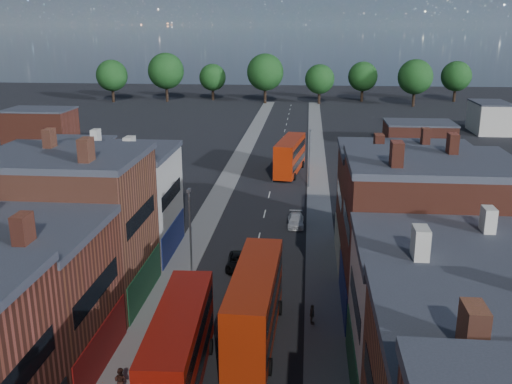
% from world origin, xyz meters
% --- Properties ---
extents(pavement_west, '(3.00, 200.00, 0.12)m').
position_xyz_m(pavement_west, '(-6.50, 50.00, 0.06)').
color(pavement_west, gray).
rests_on(pavement_west, ground).
extents(pavement_east, '(3.00, 200.00, 0.12)m').
position_xyz_m(pavement_east, '(6.50, 50.00, 0.06)').
color(pavement_east, gray).
rests_on(pavement_east, ground).
extents(lamp_post_2, '(0.25, 0.70, 8.12)m').
position_xyz_m(lamp_post_2, '(-5.20, 30.00, 4.70)').
color(lamp_post_2, slate).
rests_on(lamp_post_2, ground).
extents(lamp_post_3, '(0.25, 0.70, 8.12)m').
position_xyz_m(lamp_post_3, '(5.20, 60.00, 4.70)').
color(lamp_post_3, slate).
rests_on(lamp_post_3, ground).
extents(bus_0, '(3.48, 12.18, 5.21)m').
position_xyz_m(bus_0, '(-2.58, 13.63, 2.81)').
color(bus_0, '#9D1308').
rests_on(bus_0, ground).
extents(bus_1, '(3.47, 12.62, 5.42)m').
position_xyz_m(bus_1, '(1.50, 19.56, 2.92)').
color(bus_1, '#B9290A').
rests_on(bus_1, ground).
extents(bus_2, '(4.43, 12.47, 5.27)m').
position_xyz_m(bus_2, '(2.31, 67.69, 2.84)').
color(bus_2, '#A32207').
rests_on(bus_2, ground).
extents(car_2, '(2.17, 4.54, 1.25)m').
position_xyz_m(car_2, '(-1.20, 32.05, 0.62)').
color(car_2, black).
rests_on(car_2, ground).
extents(car_3, '(1.85, 4.36, 1.25)m').
position_xyz_m(car_3, '(3.80, 44.17, 0.63)').
color(car_3, white).
rests_on(car_3, ground).
extents(ped_1, '(0.92, 0.66, 1.71)m').
position_xyz_m(ped_1, '(-6.05, 12.63, 0.98)').
color(ped_1, '#391D16').
rests_on(ped_1, pavement_west).
extents(ped_3, '(0.47, 0.95, 1.59)m').
position_xyz_m(ped_3, '(5.56, 22.10, 0.91)').
color(ped_3, '#605B52').
rests_on(ped_3, pavement_east).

